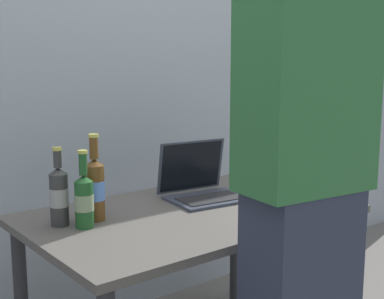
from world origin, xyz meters
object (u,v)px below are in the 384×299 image
beer_bottle_brown (95,187)px  beer_bottle_green (59,195)px  laptop (202,185)px  person_figure (304,177)px  beer_bottle_amber (84,199)px

beer_bottle_brown → beer_bottle_green: 0.14m
laptop → beer_bottle_brown: size_ratio=1.10×
beer_bottle_brown → beer_bottle_green: bearing=168.8°
beer_bottle_brown → person_figure: 0.82m
laptop → beer_bottle_amber: size_ratio=1.28×
person_figure → beer_bottle_amber: bearing=117.4°
beer_bottle_amber → person_figure: person_figure is taller
laptop → beer_bottle_green: size_ratio=1.25×
laptop → beer_bottle_brown: bearing=-179.0°
beer_bottle_brown → person_figure: person_figure is taller
beer_bottle_brown → person_figure: (0.29, -0.76, 0.13)m
laptop → beer_bottle_green: (-0.66, 0.02, 0.06)m
person_figure → beer_bottle_brown: bearing=111.0°
beer_bottle_amber → person_figure: bearing=-62.6°
laptop → person_figure: 0.83m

